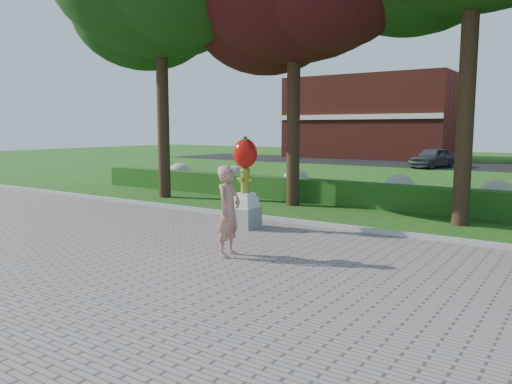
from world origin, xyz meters
TOP-DOWN VIEW (x-y plane):
  - ground at (0.00, 0.00)m, footprint 100.00×100.00m
  - walkway at (0.00, -4.00)m, footprint 40.00×14.00m
  - curb at (0.00, 3.00)m, footprint 40.00×0.18m
  - lawn_hedge at (0.00, 7.00)m, footprint 24.00×0.70m
  - hydrangea_row at (0.57, 8.00)m, footprint 20.10×1.10m
  - street at (0.00, 28.00)m, footprint 50.00×8.00m
  - building_left at (-10.00, 34.00)m, footprint 14.00×8.00m
  - hydrant_sculpture at (-0.98, 1.78)m, footprint 0.68×0.64m
  - woman at (0.42, -0.76)m, footprint 0.53×0.72m
  - parked_car at (-2.36, 25.00)m, footprint 2.59×4.19m

SIDE VIEW (x-z plane):
  - ground at x=0.00m, z-range 0.00..0.00m
  - street at x=0.00m, z-range 0.00..0.02m
  - walkway at x=0.00m, z-range 0.00..0.04m
  - curb at x=0.00m, z-range 0.00..0.15m
  - lawn_hedge at x=0.00m, z-range 0.00..0.80m
  - hydrangea_row at x=0.57m, z-range 0.06..1.04m
  - parked_car at x=-2.36m, z-range 0.02..1.35m
  - woman at x=0.42m, z-range 0.04..1.87m
  - hydrant_sculpture at x=-0.98m, z-range 0.11..2.45m
  - building_left at x=-10.00m, z-range 0.00..7.00m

